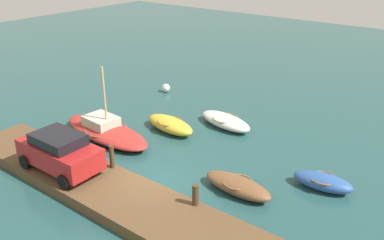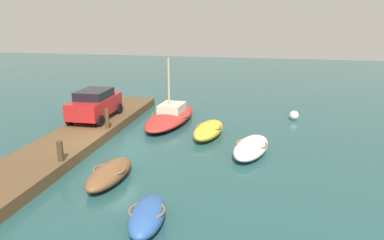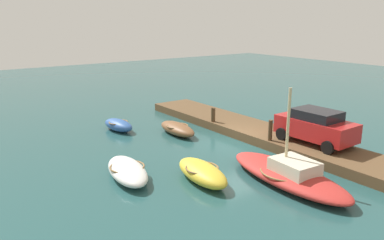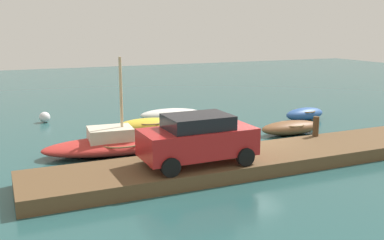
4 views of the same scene
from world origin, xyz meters
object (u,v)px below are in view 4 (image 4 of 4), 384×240
object	(u,v)px
dinghy_blue	(305,114)
sailboat_red	(118,143)
rowboat_brown	(291,127)
marker_buoy	(45,117)
rowboat_white	(172,114)
parked_car	(198,138)
rowboat_yellow	(149,126)
mooring_post_west	(220,134)
mooring_post_mid_west	(316,126)

from	to	relation	value
dinghy_blue	sailboat_red	world-z (taller)	sailboat_red
rowboat_brown	marker_buoy	world-z (taller)	rowboat_brown
rowboat_white	marker_buoy	distance (m)	7.02
parked_car	rowboat_yellow	bearing A→B (deg)	85.11
rowboat_brown	dinghy_blue	bearing A→B (deg)	44.80
sailboat_red	rowboat_brown	bearing A→B (deg)	2.87
rowboat_brown	sailboat_red	xyz separation A→B (m)	(-8.59, 0.23, 0.07)
rowboat_brown	parked_car	size ratio (longest dim) A/B	0.83
rowboat_yellow	mooring_post_west	size ratio (longest dim) A/B	3.21
dinghy_blue	sailboat_red	size ratio (longest dim) A/B	0.42
rowboat_yellow	rowboat_white	xyz separation A→B (m)	(2.13, 2.40, -0.05)
mooring_post_mid_west	rowboat_white	bearing A→B (deg)	115.58
rowboat_white	mooring_post_west	world-z (taller)	mooring_post_west
mooring_post_west	marker_buoy	size ratio (longest dim) A/B	1.85
rowboat_white	mooring_post_mid_west	size ratio (longest dim) A/B	4.34
dinghy_blue	marker_buoy	size ratio (longest dim) A/B	4.53
mooring_post_west	mooring_post_mid_west	bearing A→B (deg)	0.00
rowboat_white	parked_car	distance (m)	9.69
sailboat_red	mooring_post_west	world-z (taller)	sailboat_red
dinghy_blue	mooring_post_mid_west	bearing A→B (deg)	-129.91
rowboat_brown	mooring_post_west	bearing A→B (deg)	-152.56
mooring_post_west	rowboat_yellow	bearing A→B (deg)	102.15
sailboat_red	parked_car	world-z (taller)	sailboat_red
rowboat_brown	mooring_post_west	world-z (taller)	mooring_post_west
dinghy_blue	rowboat_white	bearing A→B (deg)	150.90
sailboat_red	marker_buoy	size ratio (longest dim) A/B	10.90
rowboat_yellow	mooring_post_west	xyz separation A→B (m)	(1.15, -5.35, 0.65)
sailboat_red	mooring_post_west	xyz separation A→B (m)	(3.44, -2.60, 0.63)
marker_buoy	rowboat_white	bearing A→B (deg)	-19.82
dinghy_blue	rowboat_yellow	distance (m)	9.08
dinghy_blue	parked_car	bearing A→B (deg)	-152.81
dinghy_blue	marker_buoy	distance (m)	14.53
parked_car	marker_buoy	world-z (taller)	parked_car
sailboat_red	rowboat_yellow	bearing A→B (deg)	54.75
dinghy_blue	rowboat_white	distance (m)	7.51
rowboat_white	marker_buoy	bearing A→B (deg)	171.48
dinghy_blue	sailboat_red	distance (m)	11.57
mooring_post_west	marker_buoy	xyz separation A→B (m)	(-5.62, 10.14, -0.75)
mooring_post_mid_west	marker_buoy	size ratio (longest dim) A/B	1.47
mooring_post_west	marker_buoy	distance (m)	11.62
rowboat_brown	marker_buoy	size ratio (longest dim) A/B	5.56
rowboat_yellow	parked_car	size ratio (longest dim) A/B	0.88
rowboat_brown	marker_buoy	xyz separation A→B (m)	(-10.77, 7.77, -0.05)
rowboat_brown	parked_car	world-z (taller)	parked_car
rowboat_brown	sailboat_red	distance (m)	8.59
rowboat_yellow	marker_buoy	distance (m)	6.55
dinghy_blue	mooring_post_west	distance (m)	9.31
rowboat_yellow	rowboat_brown	xyz separation A→B (m)	(6.30, -2.99, -0.05)
marker_buoy	dinghy_blue	bearing A→B (deg)	-21.30
dinghy_blue	rowboat_yellow	world-z (taller)	rowboat_yellow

